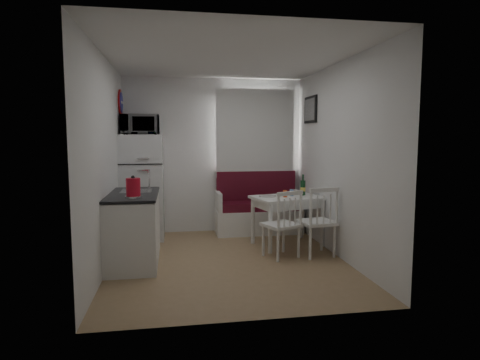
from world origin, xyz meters
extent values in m
cube|color=#9D7F54|center=(0.00, 0.00, 0.00)|extent=(3.00, 3.50, 0.02)
cube|color=white|center=(0.00, 0.00, 2.60)|extent=(3.00, 3.50, 0.02)
cube|color=white|center=(0.00, 1.75, 1.30)|extent=(3.00, 0.02, 2.60)
cube|color=white|center=(0.00, -1.75, 1.30)|extent=(3.00, 0.02, 2.60)
cube|color=white|center=(-1.50, 0.00, 1.30)|extent=(0.02, 3.50, 2.60)
cube|color=white|center=(1.50, 0.00, 1.30)|extent=(0.02, 3.50, 2.60)
cube|color=white|center=(0.70, 1.72, 1.62)|extent=(1.22, 0.06, 1.47)
cube|color=white|center=(0.70, 1.65, 1.68)|extent=(1.35, 0.02, 1.50)
cube|color=white|center=(-1.20, 0.15, 0.43)|extent=(0.60, 1.30, 0.86)
cube|color=black|center=(-1.20, 0.15, 0.89)|extent=(0.62, 1.32, 0.03)
cube|color=#99999E|center=(-1.18, 0.40, 0.85)|extent=(0.40, 0.40, 0.10)
cylinder|color=silver|center=(-1.02, 0.58, 1.03)|extent=(0.02, 0.02, 0.26)
cylinder|color=#1C24A9|center=(-1.47, 1.45, 2.15)|extent=(0.03, 0.40, 0.40)
cube|color=black|center=(1.48, 1.10, 2.05)|extent=(0.04, 0.52, 0.42)
cube|color=white|center=(0.72, 1.48, 0.20)|extent=(1.44, 0.56, 0.40)
cube|color=#591020|center=(0.72, 1.48, 0.47)|extent=(1.38, 0.51, 0.13)
cube|color=#591020|center=(0.72, 1.69, 0.78)|extent=(1.38, 0.11, 0.51)
cube|color=white|center=(0.98, 0.63, 0.72)|extent=(1.12, 0.90, 0.04)
cube|color=white|center=(0.98, 0.63, 0.64)|extent=(1.00, 0.79, 0.12)
cylinder|color=white|center=(0.98, 0.63, 0.35)|extent=(0.06, 0.06, 0.70)
cube|color=white|center=(0.73, 0.06, 0.44)|extent=(0.55, 0.54, 0.04)
cube|color=white|center=(0.73, -0.12, 0.68)|extent=(0.39, 0.20, 0.45)
cube|color=white|center=(1.23, 0.06, 0.46)|extent=(0.50, 0.49, 0.04)
cube|color=white|center=(1.23, -0.13, 0.71)|extent=(0.43, 0.10, 0.47)
cube|color=white|center=(-1.18, 1.40, 0.83)|extent=(0.66, 0.66, 1.65)
imported|color=white|center=(-1.18, 1.35, 1.81)|extent=(0.56, 0.38, 0.31)
cylinder|color=red|center=(-1.15, -0.31, 1.03)|extent=(0.20, 0.20, 0.26)
cylinder|color=orange|center=(0.93, 0.58, 0.79)|extent=(0.06, 0.06, 0.10)
cylinder|color=#8DBBF0|center=(1.06, 0.68, 0.79)|extent=(0.06, 0.06, 0.10)
cylinder|color=white|center=(0.68, 0.65, 0.75)|extent=(0.25, 0.25, 0.02)
camera|label=1|loc=(-0.68, -5.07, 1.60)|focal=30.00mm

